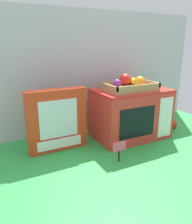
# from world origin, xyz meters

# --- Properties ---
(ground_plane) EXTENTS (1.70, 1.70, 0.00)m
(ground_plane) POSITION_xyz_m (0.00, 0.00, 0.00)
(ground_plane) COLOR green
(ground_plane) RESTS_ON ground
(display_back_panel) EXTENTS (1.61, 0.03, 0.73)m
(display_back_panel) POSITION_xyz_m (0.00, 0.25, 0.36)
(display_back_panel) COLOR #B7BABF
(display_back_panel) RESTS_ON ground
(toy_microwave) EXTENTS (0.42, 0.28, 0.29)m
(toy_microwave) POSITION_xyz_m (0.17, 0.00, 0.14)
(toy_microwave) COLOR red
(toy_microwave) RESTS_ON ground
(food_groups_crate) EXTENTS (0.28, 0.19, 0.09)m
(food_groups_crate) POSITION_xyz_m (0.15, -0.02, 0.31)
(food_groups_crate) COLOR #A37F51
(food_groups_crate) RESTS_ON toy_microwave
(cookie_set_box) EXTENTS (0.30, 0.06, 0.32)m
(cookie_set_box) POSITION_xyz_m (-0.27, 0.02, 0.16)
(cookie_set_box) COLOR red
(cookie_set_box) RESTS_ON ground
(price_sign) EXTENTS (0.07, 0.01, 0.10)m
(price_sign) POSITION_xyz_m (-0.05, -0.23, 0.07)
(price_sign) COLOR black
(price_sign) RESTS_ON ground
(loose_toy_apple) EXTENTS (0.06, 0.06, 0.06)m
(loose_toy_apple) POSITION_xyz_m (0.50, -0.02, 0.03)
(loose_toy_apple) COLOR red
(loose_toy_apple) RESTS_ON ground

